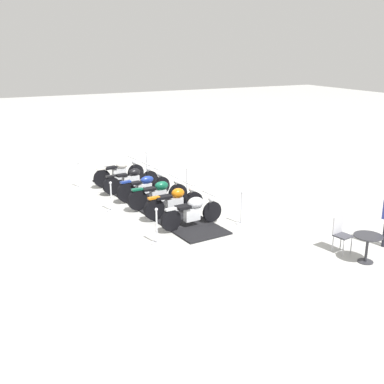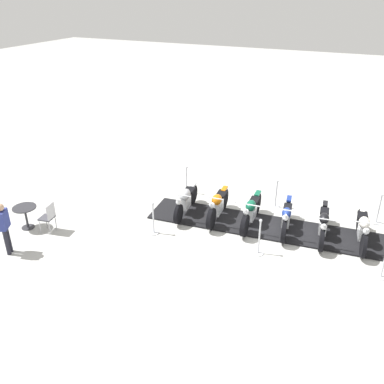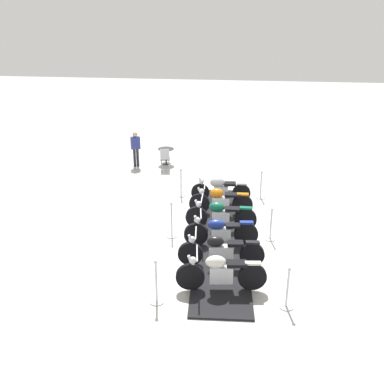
{
  "view_description": "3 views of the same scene",
  "coord_description": "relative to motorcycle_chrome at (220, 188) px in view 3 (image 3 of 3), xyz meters",
  "views": [
    {
      "loc": [
        5.86,
        15.01,
        5.34
      ],
      "look_at": [
        -0.8,
        1.64,
        0.76
      ],
      "focal_mm": 44.8,
      "sensor_mm": 36.0,
      "label": 1
    },
    {
      "loc": [
        -11.31,
        -2.56,
        6.94
      ],
      "look_at": [
        -0.53,
        2.39,
        1.01
      ],
      "focal_mm": 39.04,
      "sensor_mm": 36.0,
      "label": 2
    },
    {
      "loc": [
        0.88,
        -11.26,
        5.96
      ],
      "look_at": [
        -1.06,
        1.19,
        0.96
      ],
      "focal_mm": 39.11,
      "sensor_mm": 36.0,
      "label": 3
    }
  ],
  "objects": [
    {
      "name": "ground_plane",
      "position": [
        0.3,
        -2.73,
        -0.55
      ],
      "size": [
        80.0,
        80.0,
        0.0
      ],
      "primitive_type": "plane",
      "color": "silver"
    },
    {
      "name": "motorcycle_chrome",
      "position": [
        0.0,
        0.0,
        0.0
      ],
      "size": [
        2.13,
        0.74,
        0.96
      ],
      "rotation": [
        0.0,
        0.0,
        -3.04
      ],
      "color": "black",
      "rests_on": "display_platform"
    },
    {
      "name": "stanchion_right_rear",
      "position": [
        -0.88,
        -6.13,
        -0.2
      ],
      "size": [
        0.34,
        0.34,
        1.11
      ],
      "color": "silver",
      "rests_on": "ground_plane"
    },
    {
      "name": "display_platform",
      "position": [
        0.3,
        -2.73,
        -0.52
      ],
      "size": [
        2.17,
        7.8,
        0.05
      ],
      "primitive_type": "cube",
      "rotation": [
        0.0,
        0.0,
        -1.48
      ],
      "color": "black",
      "rests_on": "ground_plane"
    },
    {
      "name": "motorcycle_forest",
      "position": [
        0.22,
        -2.19,
        -0.04
      ],
      "size": [
        2.22,
        0.8,
        1.01
      ],
      "rotation": [
        0.0,
        0.0,
        -3.09
      ],
      "color": "black",
      "rests_on": "display_platform"
    },
    {
      "name": "cafe_table",
      "position": [
        -2.87,
        4.18,
        0.0
      ],
      "size": [
        0.73,
        0.73,
        0.74
      ],
      "color": "#2D2D33",
      "rests_on": "ground_plane"
    },
    {
      "name": "stanchion_left_rear",
      "position": [
        2.08,
        -5.85,
        -0.23
      ],
      "size": [
        0.34,
        0.34,
        1.04
      ],
      "color": "silver",
      "rests_on": "ground_plane"
    },
    {
      "name": "stanchion_left_front",
      "position": [
        1.47,
        0.66,
        -0.24
      ],
      "size": [
        0.36,
        0.36,
        1.06
      ],
      "color": "silver",
      "rests_on": "ground_plane"
    },
    {
      "name": "motorcycle_navy",
      "position": [
        0.32,
        -3.28,
        -0.06
      ],
      "size": [
        2.13,
        0.67,
        1.01
      ],
      "rotation": [
        0.0,
        0.0,
        -3.0
      ],
      "color": "black",
      "rests_on": "display_platform"
    },
    {
      "name": "stanchion_left_mid",
      "position": [
        1.78,
        -2.59,
        -0.24
      ],
      "size": [
        0.35,
        0.35,
        1.03
      ],
      "color": "silver",
      "rests_on": "ground_plane"
    },
    {
      "name": "cafe_chair_near_table",
      "position": [
        -2.74,
        3.37,
        0.0
      ],
      "size": [
        0.46,
        0.46,
        0.97
      ],
      "rotation": [
        0.0,
        0.0,
        1.73
      ],
      "color": "#B7B7BC",
      "rests_on": "ground_plane"
    },
    {
      "name": "motorcycle_copper",
      "position": [
        0.12,
        -1.09,
        -0.03
      ],
      "size": [
        2.14,
        0.66,
        1.01
      ],
      "rotation": [
        0.0,
        0.0,
        -3.06
      ],
      "color": "black",
      "rests_on": "display_platform"
    },
    {
      "name": "bystander_person",
      "position": [
        -4.14,
        3.63,
        0.4
      ],
      "size": [
        0.46,
        0.38,
        1.6
      ],
      "rotation": [
        0.0,
        0.0,
        -1.1
      ],
      "color": "#23232D",
      "rests_on": "ground_plane"
    },
    {
      "name": "stanchion_right_front",
      "position": [
        -1.48,
        0.39,
        -0.2
      ],
      "size": [
        0.32,
        0.32,
        1.07
      ],
      "color": "silver",
      "rests_on": "ground_plane"
    },
    {
      "name": "motorcycle_black",
      "position": [
        0.42,
        -4.38,
        -0.06
      ],
      "size": [
        2.28,
        0.7,
        0.97
      ],
      "rotation": [
        0.0,
        0.0,
        -3.02
      ],
      "color": "black",
      "rests_on": "display_platform"
    },
    {
      "name": "motorcycle_cream",
      "position": [
        0.52,
        -5.47,
        -0.01
      ],
      "size": [
        2.17,
        0.74,
        1.01
      ],
      "rotation": [
        0.0,
        0.0,
        -2.99
      ],
      "color": "black",
      "rests_on": "display_platform"
    },
    {
      "name": "stanchion_right_mid",
      "position": [
        -1.18,
        -2.87,
        -0.19
      ],
      "size": [
        0.34,
        0.34,
        1.13
      ],
      "color": "silver",
      "rests_on": "ground_plane"
    }
  ]
}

